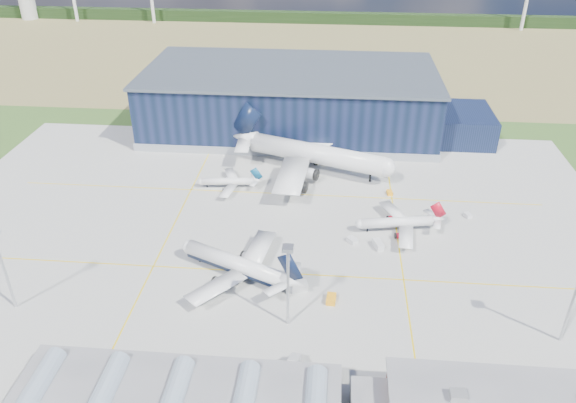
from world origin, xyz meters
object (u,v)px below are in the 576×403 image
object	(u,v)px
airliner_red	(397,218)
gse_van_a	(296,287)
airliner_widebody	(317,144)
airstair	(294,368)
light_mast_west	(1,258)
gse_tug_a	(331,299)
light_mast_center	(288,273)
car_b	(543,382)
car_a	(255,376)
airliner_regional	(227,178)
hangar	(297,102)
airliner_navy	(235,256)
gse_cart_a	(468,215)
gse_van_b	(378,245)
gse_tug_c	(390,193)
gse_cart_b	(352,240)

from	to	relation	value
airliner_red	gse_van_a	distance (m)	43.01
airliner_widebody	airstair	world-z (taller)	airliner_widebody
light_mast_west	gse_tug_a	distance (m)	82.26
light_mast_center	car_b	size ratio (longest dim) A/B	5.93
car_a	gse_tug_a	bearing A→B (deg)	-10.55
airliner_regional	gse_van_a	xyz separation A→B (m)	(28.56, -54.91, -2.56)
gse_tug_a	car_b	world-z (taller)	gse_tug_a
hangar	airliner_red	xyz separation A→B (m)	(36.95, -79.94, -6.90)
airliner_navy	airliner_regional	distance (m)	51.21
light_mast_center	gse_cart_a	xyz separation A→B (m)	(53.65, 55.11, -14.84)
gse_van_b	car_b	distance (m)	59.08
light_mast_west	car_a	distance (m)	68.41
airliner_navy	airstair	size ratio (longest dim) A/B	7.14
light_mast_west	light_mast_center	distance (m)	70.00
gse_tug_a	gse_van_a	size ratio (longest dim) A/B	0.67
light_mast_center	gse_tug_c	bearing A→B (deg)	66.62
light_mast_west	car_a	size ratio (longest dim) A/B	6.64
gse_tug_c	car_a	bearing A→B (deg)	-120.46
airliner_regional	gse_tug_c	bearing A→B (deg)	174.74
hangar	airliner_navy	world-z (taller)	hangar
light_mast_center	airliner_widebody	size ratio (longest dim) A/B	0.35
airliner_red	car_a	size ratio (longest dim) A/B	8.36
car_b	airliner_navy	bearing A→B (deg)	80.21
light_mast_center	gse_tug_c	distance (m)	75.48
airliner_widebody	gse_cart_a	xyz separation A→B (m)	(50.35, -28.45, -10.25)
airliner_widebody	gse_van_b	size ratio (longest dim) A/B	14.55
light_mast_center	gse_cart_b	distance (m)	43.10
airliner_widebody	car_b	size ratio (longest dim) A/B	17.15
light_mast_west	car_a	world-z (taller)	light_mast_west
gse_cart_b	car_a	size ratio (longest dim) A/B	0.97
car_b	light_mast_west	bearing A→B (deg)	97.62
airliner_red	gse_van_b	world-z (taller)	airliner_red
light_mast_west	airliner_widebody	size ratio (longest dim) A/B	0.35
gse_cart_a	car_a	size ratio (longest dim) A/B	0.79
airliner_red	car_b	size ratio (longest dim) A/B	7.46
light_mast_west	gse_cart_a	distance (m)	136.18
hangar	light_mast_west	world-z (taller)	hangar
airliner_navy	gse_cart_b	size ratio (longest dim) A/B	11.81
light_mast_center	car_b	distance (m)	60.35
airliner_red	gse_cart_b	distance (m)	16.15
airliner_regional	airliner_red	bearing A→B (deg)	152.76
gse_van_a	gse_tug_a	bearing A→B (deg)	-125.95
airliner_red	car_a	xyz separation A→B (m)	(-35.46, -62.87, -4.13)
gse_van_b	hangar	bearing A→B (deg)	90.28
airliner_red	airliner_regional	size ratio (longest dim) A/B	1.23
hangar	gse_van_b	size ratio (longest dim) A/B	31.72
hangar	light_mast_center	xyz separation A→B (m)	(7.19, -124.80, 3.82)
gse_tug_c	airliner_regional	bearing A→B (deg)	171.81
hangar	airliner_navy	xyz separation A→B (m)	(-8.93, -106.80, -5.17)
hangar	airliner_regional	xyz separation A→B (m)	(-20.25, -56.93, -7.80)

